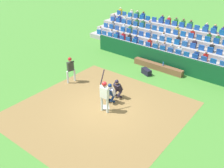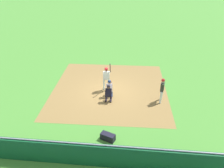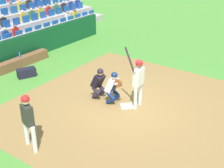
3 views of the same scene
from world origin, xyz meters
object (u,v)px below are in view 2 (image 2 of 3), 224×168
equipment_duffel_bag (108,137)px  on_deck_batter (162,88)px  catcher_crouching (110,87)px  home_plate_umpire (108,93)px  water_bottle_on_bench (92,147)px  home_plate_marker (109,92)px  dugout_bench (101,153)px  batter_at_plate (106,76)px

equipment_duffel_bag → on_deck_batter: (3.23, 4.15, 0.88)m
catcher_crouching → home_plate_umpire: 0.68m
water_bottle_on_bench → on_deck_batter: 6.61m
water_bottle_on_bench → on_deck_batter: (3.85, 5.35, 0.51)m
water_bottle_on_bench → equipment_duffel_bag: water_bottle_on_bench is taller
home_plate_marker → equipment_duffel_bag: size_ratio=0.56×
dugout_bench → equipment_duffel_bag: dugout_bench is taller
home_plate_umpire → home_plate_marker: bearing=94.8°
home_plate_marker → on_deck_batter: size_ratio=0.25×
catcher_crouching → equipment_duffel_bag: 4.53m
catcher_crouching → equipment_duffel_bag: size_ratio=1.63×
home_plate_marker → on_deck_batter: 3.98m
catcher_crouching → dugout_bench: (0.19, -5.67, -0.50)m
home_plate_marker → dugout_bench: (0.29, -6.23, 0.20)m
home_plate_marker → batter_at_plate: batter_at_plate is taller
home_plate_umpire → dugout_bench: size_ratio=0.32×
equipment_duffel_bag → on_deck_batter: 5.34m
catcher_crouching → on_deck_batter: (3.63, -0.33, 0.36)m
home_plate_marker → water_bottle_on_bench: bearing=-91.1°
batter_at_plate → dugout_bench: size_ratio=0.60×
dugout_bench → water_bottle_on_bench: size_ratio=14.42×
batter_at_plate → catcher_crouching: bearing=-69.8°
home_plate_umpire → equipment_duffel_bag: (0.40, -3.80, -0.50)m
batter_at_plate → catcher_crouching: batter_at_plate is taller
home_plate_marker → water_bottle_on_bench: (-0.12, -6.23, 0.56)m
catcher_crouching → water_bottle_on_bench: size_ratio=4.75×
home_plate_marker → equipment_duffel_bag: 5.07m
water_bottle_on_bench → equipment_duffel_bag: (0.62, 1.19, -0.38)m
on_deck_batter → dugout_bench: bearing=-122.8°
water_bottle_on_bench → catcher_crouching: bearing=87.8°
dugout_bench → water_bottle_on_bench: water_bottle_on_bench is taller
home_plate_marker → home_plate_umpire: size_ratio=0.34×
on_deck_batter → batter_at_plate: bearing=163.2°
home_plate_marker → batter_at_plate: size_ratio=0.19×
home_plate_umpire → dugout_bench: (0.18, -4.99, -0.47)m
equipment_duffel_bag → water_bottle_on_bench: bearing=-95.4°
batter_at_plate → home_plate_marker: bearing=-54.5°
home_plate_umpire → water_bottle_on_bench: 5.00m
batter_at_plate → catcher_crouching: (0.32, -0.87, -0.45)m
batter_at_plate → water_bottle_on_bench: bearing=-89.1°
batter_at_plate → on_deck_batter: (3.95, -1.19, -0.09)m
home_plate_marker → home_plate_umpire: (0.10, -1.24, 0.68)m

